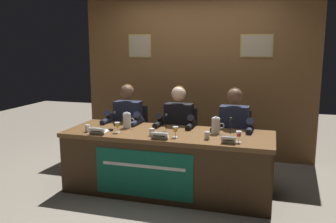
{
  "coord_description": "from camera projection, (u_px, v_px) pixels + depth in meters",
  "views": [
    {
      "loc": [
        1.17,
        -3.97,
        1.73
      ],
      "look_at": [
        0.0,
        0.0,
        0.99
      ],
      "focal_mm": 37.97,
      "sensor_mm": 36.0,
      "label": 1
    }
  ],
  "objects": [
    {
      "name": "chair_center",
      "position": [
        181.0,
        142.0,
        4.89
      ],
      "size": [
        0.44,
        0.45,
        0.91
      ],
      "color": "black",
      "rests_on": "ground_plane"
    },
    {
      "name": "microphone_left",
      "position": [
        112.0,
        124.0,
        4.34
      ],
      "size": [
        0.06,
        0.17,
        0.22
      ],
      "color": "black",
      "rests_on": "conference_table"
    },
    {
      "name": "juice_glass_center",
      "position": [
        175.0,
        130.0,
        3.98
      ],
      "size": [
        0.06,
        0.06,
        0.12
      ],
      "color": "white",
      "rests_on": "conference_table"
    },
    {
      "name": "panelist_right",
      "position": [
        233.0,
        129.0,
        4.45
      ],
      "size": [
        0.51,
        0.48,
        1.24
      ],
      "color": "black",
      "rests_on": "ground_plane"
    },
    {
      "name": "nameplate_right",
      "position": [
        229.0,
        140.0,
        3.73
      ],
      "size": [
        0.15,
        0.06,
        0.08
      ],
      "color": "white",
      "rests_on": "conference_table"
    },
    {
      "name": "chair_right",
      "position": [
        234.0,
        146.0,
        4.69
      ],
      "size": [
        0.44,
        0.45,
        0.91
      ],
      "color": "black",
      "rests_on": "ground_plane"
    },
    {
      "name": "water_pitcher_left_side",
      "position": [
        127.0,
        120.0,
        4.45
      ],
      "size": [
        0.15,
        0.1,
        0.21
      ],
      "color": "silver",
      "rests_on": "conference_table"
    },
    {
      "name": "juice_glass_right",
      "position": [
        239.0,
        135.0,
        3.77
      ],
      "size": [
        0.06,
        0.06,
        0.12
      ],
      "color": "white",
      "rests_on": "conference_table"
    },
    {
      "name": "wall_back_panelled",
      "position": [
        196.0,
        75.0,
        5.63
      ],
      "size": [
        3.68,
        0.14,
        2.6
      ],
      "color": "brown",
      "rests_on": "ground_plane"
    },
    {
      "name": "chair_left",
      "position": [
        132.0,
        138.0,
        5.09
      ],
      "size": [
        0.44,
        0.45,
        0.91
      ],
      "color": "black",
      "rests_on": "ground_plane"
    },
    {
      "name": "panelist_left",
      "position": [
        126.0,
        122.0,
        4.86
      ],
      "size": [
        0.51,
        0.48,
        1.24
      ],
      "color": "black",
      "rests_on": "ground_plane"
    },
    {
      "name": "nameplate_left",
      "position": [
        97.0,
        131.0,
        4.12
      ],
      "size": [
        0.19,
        0.06,
        0.08
      ],
      "color": "white",
      "rests_on": "conference_table"
    },
    {
      "name": "microphone_center",
      "position": [
        164.0,
        127.0,
        4.2
      ],
      "size": [
        0.06,
        0.17,
        0.22
      ],
      "color": "black",
      "rests_on": "conference_table"
    },
    {
      "name": "ground_plane",
      "position": [
        168.0,
        190.0,
        4.38
      ],
      "size": [
        12.0,
        12.0,
        0.0
      ],
      "primitive_type": "plane",
      "color": "gray"
    },
    {
      "name": "document_stack_left",
      "position": [
        101.0,
        131.0,
        4.28
      ],
      "size": [
        0.21,
        0.15,
        0.01
      ],
      "color": "white",
      "rests_on": "conference_table"
    },
    {
      "name": "microphone_right",
      "position": [
        230.0,
        131.0,
        3.99
      ],
      "size": [
        0.06,
        0.17,
        0.22
      ],
      "color": "black",
      "rests_on": "conference_table"
    },
    {
      "name": "panelist_center",
      "position": [
        177.0,
        126.0,
        4.65
      ],
      "size": [
        0.51,
        0.48,
        1.24
      ],
      "color": "black",
      "rests_on": "ground_plane"
    },
    {
      "name": "water_cup_left",
      "position": [
        88.0,
        129.0,
        4.26
      ],
      "size": [
        0.06,
        0.06,
        0.08
      ],
      "color": "silver",
      "rests_on": "conference_table"
    },
    {
      "name": "water_pitcher_right_side",
      "position": [
        216.0,
        126.0,
        4.16
      ],
      "size": [
        0.15,
        0.1,
        0.21
      ],
      "color": "silver",
      "rests_on": "conference_table"
    },
    {
      "name": "juice_glass_left",
      "position": [
        117.0,
        125.0,
        4.21
      ],
      "size": [
        0.06,
        0.06,
        0.12
      ],
      "color": "white",
      "rests_on": "conference_table"
    },
    {
      "name": "conference_table",
      "position": [
        165.0,
        154.0,
        4.2
      ],
      "size": [
        2.48,
        0.88,
        0.74
      ],
      "color": "brown",
      "rests_on": "ground_plane"
    },
    {
      "name": "nameplate_center",
      "position": [
        160.0,
        136.0,
        3.91
      ],
      "size": [
        0.19,
        0.06,
        0.08
      ],
      "color": "white",
      "rests_on": "conference_table"
    },
    {
      "name": "water_cup_center",
      "position": [
        152.0,
        132.0,
        4.07
      ],
      "size": [
        0.06,
        0.06,
        0.08
      ],
      "color": "silver",
      "rests_on": "conference_table"
    },
    {
      "name": "water_cup_right",
      "position": [
        207.0,
        136.0,
        3.91
      ],
      "size": [
        0.06,
        0.06,
        0.08
      ],
      "color": "silver",
      "rests_on": "conference_table"
    }
  ]
}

